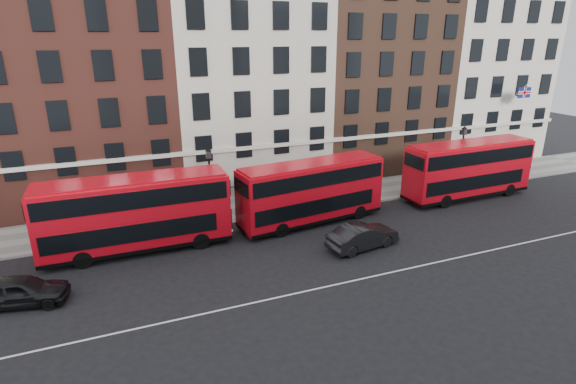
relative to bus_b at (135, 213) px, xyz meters
name	(u,v)px	position (x,y,z in m)	size (l,w,h in m)	color
ground	(336,264)	(10.53, -6.22, -2.53)	(120.00, 120.00, 0.00)	black
pavement	(274,204)	(10.53, 4.28, -2.46)	(80.00, 5.00, 0.15)	slate
kerb	(286,215)	(10.53, 1.78, -2.45)	(80.00, 0.30, 0.16)	gray
road_centre_line	(353,281)	(10.53, -8.22, -2.53)	(70.00, 0.12, 0.01)	white
building_terrace	(240,65)	(10.22, 11.66, 7.71)	(64.00, 11.95, 22.00)	#BEB5A4
bus_b	(135,213)	(0.00, 0.00, 0.00)	(11.26, 2.82, 4.72)	red
bus_c	(311,191)	(11.75, 0.00, -0.14)	(10.85, 3.87, 4.46)	red
bus_d	(468,168)	(25.70, 0.00, -0.03)	(11.18, 2.98, 4.67)	red
car_rear	(21,291)	(-5.88, -4.02, -1.77)	(1.79, 4.45, 1.52)	black
car_front	(363,236)	(13.11, -4.87, -1.75)	(1.65, 4.74, 1.56)	black
lamp_post_left	(210,181)	(5.26, 2.75, 0.55)	(0.44, 0.44, 5.33)	black
lamp_post_right	(461,154)	(26.86, 2.18, 0.55)	(0.44, 0.44, 5.33)	black
traffic_light	(514,153)	(33.30, 2.46, -0.08)	(0.25, 0.45, 3.27)	black
iron_railings	(265,189)	(10.53, 6.48, -1.88)	(6.60, 0.06, 1.00)	black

